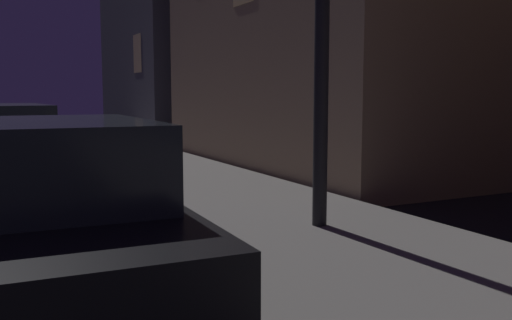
# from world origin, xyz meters

# --- Properties ---
(car_black) EXTENTS (2.14, 4.08, 1.43)m
(car_black) POSITION_xyz_m (2.85, 3.95, 0.70)
(car_black) COLOR black
(car_black) RESTS_ON ground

